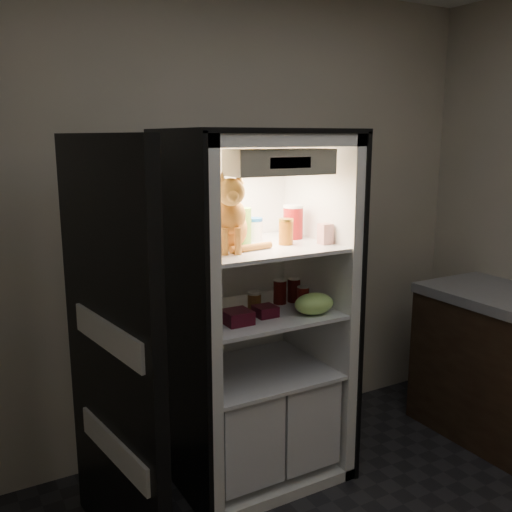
{
  "coord_description": "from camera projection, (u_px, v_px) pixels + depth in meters",
  "views": [
    {
      "loc": [
        -1.43,
        -1.17,
        1.84
      ],
      "look_at": [
        -0.01,
        1.32,
        1.23
      ],
      "focal_mm": 40.0,
      "sensor_mm": 36.0,
      "label": 1
    }
  ],
  "objects": [
    {
      "name": "cream_carton",
      "position": [
        325.0,
        234.0,
        2.94
      ],
      "size": [
        0.06,
        0.06,
        0.11
      ],
      "primitive_type": "cube",
      "color": "white",
      "rests_on": "refrigerator"
    },
    {
      "name": "soda_can_a",
      "position": [
        280.0,
        292.0,
        3.11
      ],
      "size": [
        0.07,
        0.07,
        0.13
      ],
      "color": "black",
      "rests_on": "refrigerator"
    },
    {
      "name": "salsa_jar",
      "position": [
        286.0,
        232.0,
        2.93
      ],
      "size": [
        0.08,
        0.08,
        0.13
      ],
      "color": "maroon",
      "rests_on": "refrigerator"
    },
    {
      "name": "soda_can_c",
      "position": [
        303.0,
        298.0,
        3.02
      ],
      "size": [
        0.07,
        0.07,
        0.12
      ],
      "color": "black",
      "rests_on": "refrigerator"
    },
    {
      "name": "mayo_tub",
      "position": [
        254.0,
        229.0,
        3.03
      ],
      "size": [
        0.09,
        0.09,
        0.12
      ],
      "color": "white",
      "rests_on": "refrigerator"
    },
    {
      "name": "parmesan_shaker",
      "position": [
        244.0,
        226.0,
        2.93
      ],
      "size": [
        0.07,
        0.07,
        0.19
      ],
      "color": "#268B2D",
      "rests_on": "refrigerator"
    },
    {
      "name": "fridge_door",
      "position": [
        112.0,
        361.0,
        2.39
      ],
      "size": [
        0.18,
        0.87,
        1.85
      ],
      "rotation": [
        0.0,
        0.0,
        0.13
      ],
      "color": "black",
      "rests_on": "floor"
    },
    {
      "name": "berry_box_left",
      "position": [
        237.0,
        317.0,
        2.78
      ],
      "size": [
        0.13,
        0.13,
        0.07
      ],
      "primitive_type": "cube",
      "color": "#540E20",
      "rests_on": "refrigerator"
    },
    {
      "name": "tabby_cat",
      "position": [
        228.0,
        221.0,
        2.76
      ],
      "size": [
        0.33,
        0.39,
        0.39
      ],
      "rotation": [
        0.0,
        0.0,
        -0.32
      ],
      "color": "#B35B16",
      "rests_on": "refrigerator"
    },
    {
      "name": "room_shell",
      "position": [
        474.0,
        209.0,
        1.73
      ],
      "size": [
        3.6,
        3.6,
        3.6
      ],
      "color": "white",
      "rests_on": "floor"
    },
    {
      "name": "grape_bag",
      "position": [
        314.0,
        304.0,
        2.93
      ],
      "size": [
        0.22,
        0.16,
        0.11
      ],
      "primitive_type": "ellipsoid",
      "color": "#8ED362",
      "rests_on": "refrigerator"
    },
    {
      "name": "soda_can_b",
      "position": [
        294.0,
        290.0,
        3.15
      ],
      "size": [
        0.07,
        0.07,
        0.13
      ],
      "color": "black",
      "rests_on": "refrigerator"
    },
    {
      "name": "condiment_jar",
      "position": [
        254.0,
        301.0,
        2.99
      ],
      "size": [
        0.07,
        0.07,
        0.1
      ],
      "color": "brown",
      "rests_on": "refrigerator"
    },
    {
      "name": "pepper_jar",
      "position": [
        293.0,
        222.0,
        3.09
      ],
      "size": [
        0.11,
        0.11,
        0.18
      ],
      "color": "maroon",
      "rests_on": "refrigerator"
    },
    {
      "name": "refrigerator",
      "position": [
        252.0,
        334.0,
        3.08
      ],
      "size": [
        0.9,
        0.72,
        1.88
      ],
      "color": "white",
      "rests_on": "floor"
    },
    {
      "name": "berry_box_right",
      "position": [
        265.0,
        311.0,
        2.9
      ],
      "size": [
        0.11,
        0.11,
        0.05
      ],
      "primitive_type": "cube",
      "color": "#540E20",
      "rests_on": "refrigerator"
    }
  ]
}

